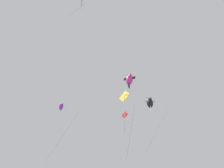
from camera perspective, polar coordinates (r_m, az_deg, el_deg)
kite_fish_mid_left at (r=28.53m, az=4.78°, el=1.18°), size 1.63×1.57×2.47m
kite_fish_upper_right at (r=32.80m, az=-13.71°, el=-6.06°), size 3.56×3.72×9.01m
kite_diamond_near_right at (r=36.68m, az=3.51°, el=-8.54°), size 2.04×1.56×4.39m
kite_fish_near_left at (r=32.92m, az=10.30°, el=-5.06°), size 3.61×3.98×8.69m
kite_diamond_far_centre at (r=21.04m, az=3.41°, el=-3.53°), size 2.12×1.50×7.15m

